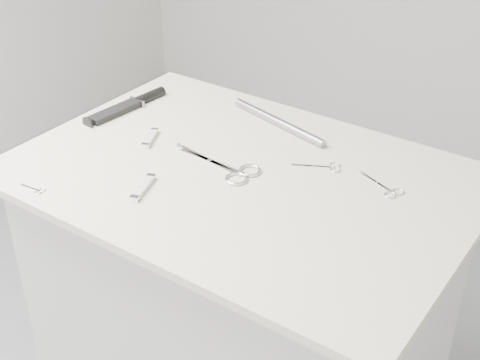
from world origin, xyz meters
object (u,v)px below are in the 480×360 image
Objects in this scene: large_shears at (231,170)px; metal_rail at (278,122)px; embroidery_scissors_b at (386,189)px; plinth at (241,330)px; pocket_knife_b at (150,138)px; sheathed_knife at (131,104)px; pocket_knife_a at (143,187)px; tiny_scissors at (35,190)px; embroidery_scissors_a at (325,167)px.

large_shears is 0.72× the size of metal_rail.
embroidery_scissors_b is at bearing 27.26° from large_shears.
plinth is 0.54m from metal_rail.
pocket_knife_b reaches higher than plinth.
plinth is 0.65m from sheathed_knife.
pocket_knife_a is 1.16× the size of pocket_knife_b.
pocket_knife_a reaches higher than large_shears.
sheathed_knife reaches higher than plinth.
large_shears is at bearing -50.65° from pocket_knife_a.
metal_rail is at bearing 103.37° from plinth.
pocket_knife_a is at bearing 29.77° from tiny_scissors.
plinth is 0.47m from large_shears.
tiny_scissors is at bearing -115.37° from metal_rail.
large_shears is 2.53× the size of pocket_knife_b.
metal_rail is (0.21, 0.24, 0.00)m from pocket_knife_b.
plinth is 2.93× the size of metal_rail.
plinth is 0.51m from embroidery_scissors_a.
tiny_scissors is 0.23m from pocket_knife_a.
plinth is at bearing -165.99° from embroidery_scissors_a.
pocket_knife_b reaches higher than embroidery_scissors_b.
large_shears is 0.24m from pocket_knife_b.
sheathed_knife is 2.39× the size of pocket_knife_a.
sheathed_knife is (-0.40, 0.11, 0.01)m from large_shears.
tiny_scissors is 0.26× the size of sheathed_knife.
large_shears is at bearing -166.13° from plinth.
pocket_knife_a is 0.42m from metal_rail.
sheathed_knife is at bearing 27.64° from pocket_knife_a.
large_shears is at bearing 40.38° from tiny_scissors.
pocket_knife_a is (-0.42, -0.29, 0.00)m from embroidery_scissors_b.
sheathed_knife is 0.39m from metal_rail.
pocket_knife_b is (-0.55, -0.12, 0.00)m from embroidery_scissors_b.
sheathed_knife reaches higher than large_shears.
sheathed_knife is (-0.43, 0.11, 0.48)m from plinth.
pocket_knife_a is at bearing -126.57° from plinth.
embroidery_scissors_b is at bearing 29.67° from tiny_scissors.
metal_rail is at bearing -28.81° from pocket_knife_a.
embroidery_scissors_b is 0.57m from pocket_knife_b.
tiny_scissors is (-0.32, -0.31, 0.47)m from plinth.
tiny_scissors reaches higher than plinth.
tiny_scissors is at bearing -135.79° from plinth.
metal_rail reaches higher than large_shears.
metal_rail is (0.07, 0.41, 0.00)m from pocket_knife_a.
metal_rail reaches higher than embroidery_scissors_b.
large_shears is 0.34m from embroidery_scissors_b.
embroidery_scissors_a is 1.63× the size of tiny_scissors.
sheathed_knife reaches higher than pocket_knife_b.
pocket_knife_a and pocket_knife_b have the same top height.
metal_rail reaches higher than tiny_scissors.
tiny_scissors is 0.21× the size of metal_rail.
large_shears is at bearing -100.21° from sheathed_knife.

